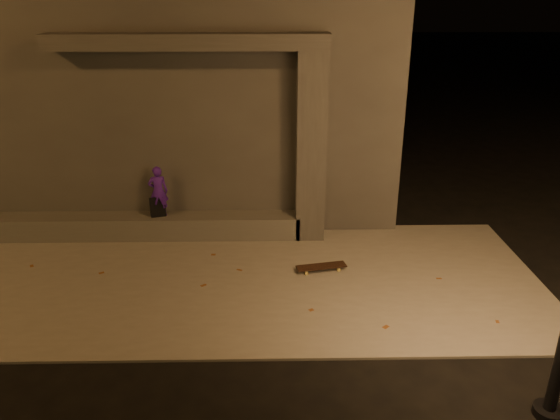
{
  "coord_description": "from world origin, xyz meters",
  "views": [
    {
      "loc": [
        0.93,
        -6.21,
        4.62
      ],
      "look_at": [
        1.09,
        2.0,
        1.3
      ],
      "focal_mm": 35.0,
      "sensor_mm": 36.0,
      "label": 1
    }
  ],
  "objects_px": {
    "backpack": "(158,209)",
    "skateboard": "(321,267)",
    "skateboarder": "(158,191)",
    "column": "(311,148)"
  },
  "relations": [
    {
      "from": "column",
      "to": "skateboarder",
      "type": "distance_m",
      "value": 3.06
    },
    {
      "from": "column",
      "to": "backpack",
      "type": "xyz_separation_m",
      "value": [
        -2.98,
        0.0,
        -1.21
      ]
    },
    {
      "from": "skateboard",
      "to": "backpack",
      "type": "bearing_deg",
      "value": 142.62
    },
    {
      "from": "column",
      "to": "skateboarder",
      "type": "xyz_separation_m",
      "value": [
        -2.94,
        0.0,
        -0.84
      ]
    },
    {
      "from": "skateboard",
      "to": "column",
      "type": "bearing_deg",
      "value": 82.9
    },
    {
      "from": "skateboarder",
      "to": "backpack",
      "type": "relative_size",
      "value": 2.47
    },
    {
      "from": "skateboarder",
      "to": "skateboard",
      "type": "relative_size",
      "value": 1.12
    },
    {
      "from": "column",
      "to": "skateboard",
      "type": "height_order",
      "value": "column"
    },
    {
      "from": "backpack",
      "to": "skateboard",
      "type": "bearing_deg",
      "value": -42.48
    },
    {
      "from": "skateboarder",
      "to": "backpack",
      "type": "bearing_deg",
      "value": -8.86
    }
  ]
}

